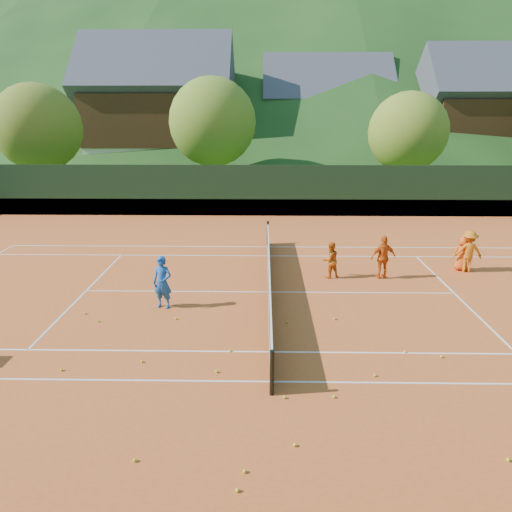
{
  "coord_description": "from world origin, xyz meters",
  "views": [
    {
      "loc": [
        -0.2,
        -14.69,
        6.05
      ],
      "look_at": [
        -0.45,
        0.0,
        1.33
      ],
      "focal_mm": 32.0,
      "sensor_mm": 36.0,
      "label": 1
    }
  ],
  "objects_px": {
    "student_a": "(330,260)",
    "chalet_right": "(481,119)",
    "coach": "(163,282)",
    "chalet_left": "(160,114)",
    "student_c": "(462,254)",
    "student_d": "(468,251)",
    "tennis_net": "(269,279)",
    "chalet_mid": "(325,121)",
    "student_b": "(383,257)"
  },
  "relations": [
    {
      "from": "student_a",
      "to": "chalet_right",
      "type": "distance_m",
      "value": 33.85
    },
    {
      "from": "coach",
      "to": "student_a",
      "type": "relative_size",
      "value": 1.24
    },
    {
      "from": "chalet_left",
      "to": "chalet_right",
      "type": "height_order",
      "value": "chalet_left"
    },
    {
      "from": "student_c",
      "to": "chalet_left",
      "type": "relative_size",
      "value": 0.1
    },
    {
      "from": "student_a",
      "to": "student_c",
      "type": "bearing_deg",
      "value": 165.57
    },
    {
      "from": "student_d",
      "to": "tennis_net",
      "type": "relative_size",
      "value": 0.14
    },
    {
      "from": "student_a",
      "to": "tennis_net",
      "type": "bearing_deg",
      "value": 9.1
    },
    {
      "from": "coach",
      "to": "student_a",
      "type": "xyz_separation_m",
      "value": [
        5.68,
        2.85,
        -0.16
      ]
    },
    {
      "from": "chalet_left",
      "to": "chalet_mid",
      "type": "height_order",
      "value": "chalet_left"
    },
    {
      "from": "student_a",
      "to": "student_d",
      "type": "distance_m",
      "value": 5.48
    },
    {
      "from": "student_b",
      "to": "tennis_net",
      "type": "distance_m",
      "value": 4.51
    },
    {
      "from": "student_c",
      "to": "chalet_right",
      "type": "height_order",
      "value": "chalet_right"
    },
    {
      "from": "student_a",
      "to": "tennis_net",
      "type": "xyz_separation_m",
      "value": [
        -2.3,
        -1.51,
        -0.19
      ]
    },
    {
      "from": "student_a",
      "to": "chalet_left",
      "type": "distance_m",
      "value": 31.42
    },
    {
      "from": "student_b",
      "to": "student_c",
      "type": "relative_size",
      "value": 1.21
    },
    {
      "from": "student_c",
      "to": "student_d",
      "type": "xyz_separation_m",
      "value": [
        0.15,
        -0.15,
        0.14
      ]
    },
    {
      "from": "student_b",
      "to": "chalet_mid",
      "type": "distance_m",
      "value": 32.84
    },
    {
      "from": "student_b",
      "to": "chalet_mid",
      "type": "height_order",
      "value": "chalet_mid"
    },
    {
      "from": "coach",
      "to": "chalet_right",
      "type": "xyz_separation_m",
      "value": [
        23.38,
        31.34,
        4.39
      ]
    },
    {
      "from": "student_d",
      "to": "chalet_right",
      "type": "height_order",
      "value": "chalet_right"
    },
    {
      "from": "coach",
      "to": "tennis_net",
      "type": "distance_m",
      "value": 3.65
    },
    {
      "from": "student_a",
      "to": "chalet_mid",
      "type": "distance_m",
      "value": 32.98
    },
    {
      "from": "student_a",
      "to": "student_d",
      "type": "relative_size",
      "value": 0.84
    },
    {
      "from": "student_d",
      "to": "student_a",
      "type": "bearing_deg",
      "value": 12.85
    },
    {
      "from": "student_c",
      "to": "tennis_net",
      "type": "bearing_deg",
      "value": 28.15
    },
    {
      "from": "chalet_mid",
      "to": "chalet_right",
      "type": "height_order",
      "value": "chalet_right"
    },
    {
      "from": "coach",
      "to": "chalet_left",
      "type": "relative_size",
      "value": 0.12
    },
    {
      "from": "student_c",
      "to": "tennis_net",
      "type": "distance_m",
      "value": 7.95
    },
    {
      "from": "student_b",
      "to": "tennis_net",
      "type": "relative_size",
      "value": 0.14
    },
    {
      "from": "student_c",
      "to": "chalet_right",
      "type": "distance_m",
      "value": 30.59
    },
    {
      "from": "student_c",
      "to": "chalet_right",
      "type": "relative_size",
      "value": 0.11
    },
    {
      "from": "student_a",
      "to": "tennis_net",
      "type": "distance_m",
      "value": 2.76
    },
    {
      "from": "chalet_right",
      "to": "student_c",
      "type": "bearing_deg",
      "value": -114.25
    },
    {
      "from": "student_c",
      "to": "coach",
      "type": "bearing_deg",
      "value": 29.37
    },
    {
      "from": "coach",
      "to": "student_b",
      "type": "height_order",
      "value": "coach"
    },
    {
      "from": "coach",
      "to": "chalet_right",
      "type": "relative_size",
      "value": 0.14
    },
    {
      "from": "student_c",
      "to": "chalet_mid",
      "type": "distance_m",
      "value": 31.91
    },
    {
      "from": "coach",
      "to": "chalet_mid",
      "type": "relative_size",
      "value": 0.13
    },
    {
      "from": "tennis_net",
      "to": "chalet_left",
      "type": "xyz_separation_m",
      "value": [
        -10.0,
        30.0,
        5.13
      ]
    },
    {
      "from": "coach",
      "to": "chalet_mid",
      "type": "bearing_deg",
      "value": 87.81
    },
    {
      "from": "student_c",
      "to": "chalet_mid",
      "type": "xyz_separation_m",
      "value": [
        -1.58,
        31.58,
        4.29
      ]
    },
    {
      "from": "coach",
      "to": "student_c",
      "type": "relative_size",
      "value": 1.25
    },
    {
      "from": "coach",
      "to": "student_b",
      "type": "bearing_deg",
      "value": 32.85
    },
    {
      "from": "student_b",
      "to": "student_d",
      "type": "bearing_deg",
      "value": -178.16
    },
    {
      "from": "student_b",
      "to": "student_d",
      "type": "distance_m",
      "value": 3.57
    },
    {
      "from": "tennis_net",
      "to": "student_b",
      "type": "bearing_deg",
      "value": 19.05
    },
    {
      "from": "chalet_right",
      "to": "tennis_net",
      "type": "bearing_deg",
      "value": -123.69
    },
    {
      "from": "student_d",
      "to": "chalet_mid",
      "type": "height_order",
      "value": "chalet_mid"
    },
    {
      "from": "student_c",
      "to": "student_a",
      "type": "bearing_deg",
      "value": 20.21
    },
    {
      "from": "student_c",
      "to": "student_d",
      "type": "distance_m",
      "value": 0.25
    }
  ]
}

